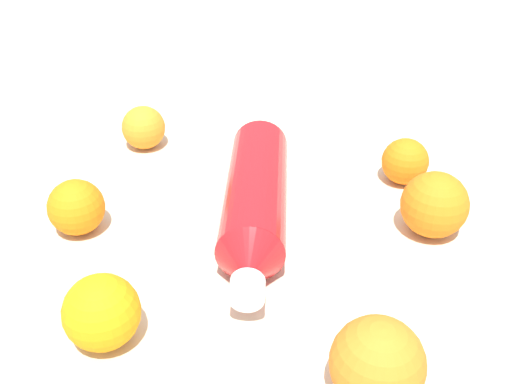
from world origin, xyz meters
TOP-DOWN VIEW (x-y plane):
  - ground_plane at (0.00, 0.00)m, footprint 2.40×2.40m
  - water_bottle at (-0.03, 0.07)m, footprint 0.15×0.32m
  - orange_0 at (-0.24, 0.12)m, footprint 0.08×0.08m
  - orange_1 at (0.08, -0.18)m, footprint 0.07×0.07m
  - orange_2 at (0.18, 0.02)m, footprint 0.07×0.07m
  - orange_3 at (-0.08, 0.33)m, footprint 0.08×0.08m
  - orange_4 at (-0.26, 0.01)m, footprint 0.06×0.06m
  - orange_5 at (0.15, 0.21)m, footprint 0.08×0.08m

SIDE VIEW (x-z plane):
  - ground_plane at x=0.00m, z-range 0.00..0.00m
  - orange_4 at x=-0.26m, z-range 0.00..0.06m
  - orange_1 at x=0.08m, z-range 0.00..0.07m
  - orange_2 at x=0.18m, z-range 0.00..0.07m
  - orange_5 at x=0.15m, z-range 0.00..0.08m
  - water_bottle at x=-0.03m, z-range 0.00..0.08m
  - orange_0 at x=-0.24m, z-range 0.00..0.08m
  - orange_3 at x=-0.08m, z-range 0.00..0.08m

